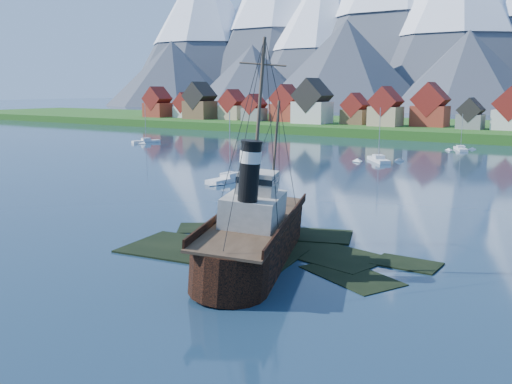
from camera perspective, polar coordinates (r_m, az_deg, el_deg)
The scene contains 9 objects.
ground at distance 58.20m, azimuth -0.99°, elevation -6.01°, with size 1400.00×1400.00×0.00m, color #172C42.
shoal at distance 59.09m, azimuth 1.63°, elevation -6.11°, with size 31.71×21.24×1.14m.
seawall at distance 181.49m, azimuth 23.46°, elevation 4.33°, with size 600.00×2.50×2.00m, color #3F3D38.
town at distance 208.60m, azimuth 15.62°, elevation 7.96°, with size 250.96×16.69×17.30m.
tugboat_wreck at distance 55.38m, azimuth 0.47°, elevation -3.90°, with size 6.41×27.61×21.88m.
sailboat_a at distance 101.70m, azimuth -2.60°, elevation 1.24°, with size 3.27×10.69×12.88m.
sailboat_b at distance 176.74m, azimuth -10.94°, elevation 4.95°, with size 5.37×8.66×12.35m.
sailboat_c at distance 131.89m, azimuth 12.15°, elevation 3.12°, with size 8.11×9.15×12.65m.
sailboat_e at distance 162.70m, azimuth 19.78°, elevation 4.05°, with size 5.66×8.76×10.05m.
Camera 1 is at (31.72, -45.94, 16.42)m, focal length 40.00 mm.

